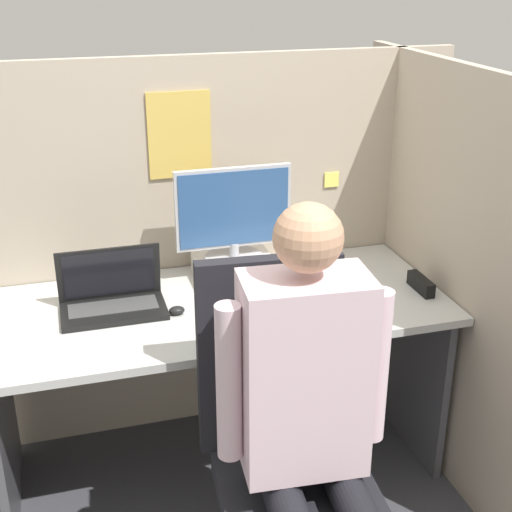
% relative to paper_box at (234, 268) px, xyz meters
% --- Properties ---
extents(cubicle_panel_back, '(2.16, 0.05, 1.57)m').
position_rel_paper_box_xyz_m(cubicle_panel_back, '(-0.11, 0.18, 0.01)').
color(cubicle_panel_back, tan).
rests_on(cubicle_panel_back, ground).
extents(cubicle_panel_right, '(0.04, 1.37, 1.57)m').
position_rel_paper_box_xyz_m(cubicle_panel_right, '(0.74, -0.28, 0.01)').
color(cubicle_panel_right, tan).
rests_on(cubicle_panel_right, ground).
extents(desk, '(1.66, 0.72, 0.74)m').
position_rel_paper_box_xyz_m(desk, '(-0.11, -0.20, -0.21)').
color(desk, '#B7B7B2').
rests_on(desk, ground).
extents(paper_box, '(0.30, 0.25, 0.08)m').
position_rel_paper_box_xyz_m(paper_box, '(0.00, 0.00, 0.00)').
color(paper_box, white).
rests_on(paper_box, desk).
extents(monitor, '(0.45, 0.23, 0.37)m').
position_rel_paper_box_xyz_m(monitor, '(-0.00, 0.00, 0.22)').
color(monitor, '#B2B2B7').
rests_on(monitor, paper_box).
extents(laptop, '(0.37, 0.21, 0.22)m').
position_rel_paper_box_xyz_m(laptop, '(-0.49, -0.15, 0.01)').
color(laptop, black).
rests_on(laptop, desk).
extents(mouse, '(0.06, 0.04, 0.03)m').
position_rel_paper_box_xyz_m(mouse, '(-0.27, -0.25, -0.02)').
color(mouse, black).
rests_on(mouse, desk).
extents(stapler, '(0.04, 0.15, 0.05)m').
position_rel_paper_box_xyz_m(stapler, '(0.65, -0.31, -0.01)').
color(stapler, black).
rests_on(stapler, desk).
extents(carrot_toy, '(0.05, 0.12, 0.05)m').
position_rel_paper_box_xyz_m(carrot_toy, '(0.28, -0.40, -0.02)').
color(carrot_toy, orange).
rests_on(carrot_toy, desk).
extents(office_chair, '(0.53, 0.58, 1.10)m').
position_rel_paper_box_xyz_m(office_chair, '(-0.05, -0.82, -0.22)').
color(office_chair, black).
rests_on(office_chair, ground).
extents(person, '(0.48, 0.49, 1.35)m').
position_rel_paper_box_xyz_m(person, '(-0.04, -0.99, -0.00)').
color(person, black).
rests_on(person, ground).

